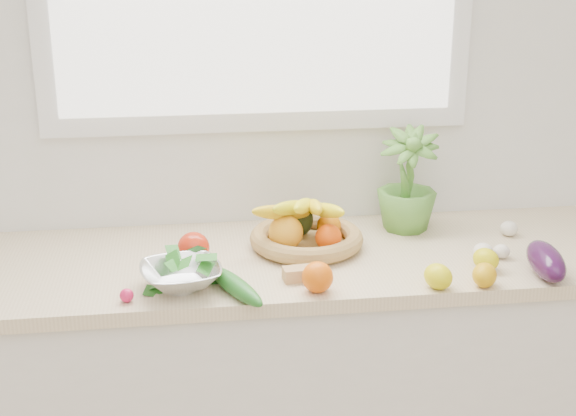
{
  "coord_description": "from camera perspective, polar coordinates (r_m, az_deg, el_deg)",
  "views": [
    {
      "loc": [
        -0.23,
        -0.16,
        1.79
      ],
      "look_at": [
        0.05,
        1.93,
        1.05
      ],
      "focal_mm": 50.0,
      "sensor_mm": 36.0,
      "label": 1
    }
  ],
  "objects": [
    {
      "name": "back_wall",
      "position": [
        2.46,
        -2.18,
        9.02
      ],
      "size": [
        4.5,
        0.02,
        2.7
      ],
      "primitive_type": "cube",
      "color": "white",
      "rests_on": "ground"
    },
    {
      "name": "counter_cabinet",
      "position": [
        2.52,
        -1.22,
        -13.34
      ],
      "size": [
        2.2,
        0.58,
        0.86
      ],
      "primitive_type": "cube",
      "color": "silver",
      "rests_on": "ground"
    },
    {
      "name": "countertop",
      "position": [
        2.31,
        -1.3,
        -3.88
      ],
      "size": [
        2.24,
        0.62,
        0.04
      ],
      "primitive_type": "cube",
      "color": "beige",
      "rests_on": "counter_cabinet"
    },
    {
      "name": "orange_loose",
      "position": [
        2.07,
        2.11,
        -4.93
      ],
      "size": [
        0.09,
        0.09,
        0.08
      ],
      "primitive_type": "sphere",
      "rotation": [
        0.0,
        0.0,
        0.05
      ],
      "color": "#EC5D07",
      "rests_on": "countertop"
    },
    {
      "name": "lemon_a",
      "position": [
        2.12,
        10.63,
        -4.8
      ],
      "size": [
        0.09,
        0.1,
        0.07
      ],
      "primitive_type": "ellipsoid",
      "rotation": [
        0.0,
        0.0,
        0.37
      ],
      "color": "yellow",
      "rests_on": "countertop"
    },
    {
      "name": "lemon_b",
      "position": [
        2.16,
        13.8,
        -4.65
      ],
      "size": [
        0.09,
        0.1,
        0.06
      ],
      "primitive_type": "ellipsoid",
      "rotation": [
        0.0,
        0.0,
        -0.36
      ],
      "color": "#D89C0B",
      "rests_on": "countertop"
    },
    {
      "name": "lemon_c",
      "position": [
        2.26,
        13.89,
        -3.56
      ],
      "size": [
        0.09,
        0.1,
        0.06
      ],
      "primitive_type": "ellipsoid",
      "rotation": [
        0.0,
        0.0,
        0.5
      ],
      "color": "#D6CD0B",
      "rests_on": "countertop"
    },
    {
      "name": "apple",
      "position": [
        2.25,
        -6.73,
        -2.83
      ],
      "size": [
        0.1,
        0.1,
        0.09
      ],
      "primitive_type": "sphere",
      "rotation": [
        0.0,
        0.0,
        0.13
      ],
      "color": "red",
      "rests_on": "countertop"
    },
    {
      "name": "ginger",
      "position": [
        2.14,
        1.15,
        -4.67
      ],
      "size": [
        0.12,
        0.06,
        0.04
      ],
      "primitive_type": "cube",
      "rotation": [
        0.0,
        0.0,
        0.1
      ],
      "color": "tan",
      "rests_on": "countertop"
    },
    {
      "name": "garlic_a",
      "position": [
        2.36,
        14.94,
        -2.99
      ],
      "size": [
        0.06,
        0.06,
        0.04
      ],
      "primitive_type": "ellipsoid",
      "rotation": [
        0.0,
        0.0,
        0.35
      ],
      "color": "silver",
      "rests_on": "countertop"
    },
    {
      "name": "garlic_b",
      "position": [
        2.53,
        15.44,
        -1.41
      ],
      "size": [
        0.06,
        0.06,
        0.05
      ],
      "primitive_type": "ellipsoid",
      "rotation": [
        0.0,
        0.0,
        -0.22
      ],
      "color": "silver",
      "rests_on": "countertop"
    },
    {
      "name": "garlic_c",
      "position": [
        2.33,
        13.71,
        -3.03
      ],
      "size": [
        0.07,
        0.07,
        0.05
      ],
      "primitive_type": "ellipsoid",
      "rotation": [
        0.0,
        0.0,
        0.15
      ],
      "color": "white",
      "rests_on": "countertop"
    },
    {
      "name": "eggplant",
      "position": [
        2.26,
        17.86,
        -3.6
      ],
      "size": [
        0.11,
        0.22,
        0.09
      ],
      "primitive_type": "ellipsoid",
      "rotation": [
        0.0,
        0.0,
        -0.11
      ],
      "color": "#2F0D32",
      "rests_on": "countertop"
    },
    {
      "name": "cucumber",
      "position": [
        2.06,
        -3.79,
        -5.54
      ],
      "size": [
        0.16,
        0.27,
        0.05
      ],
      "primitive_type": "ellipsoid",
      "rotation": [
        0.0,
        0.0,
        0.43
      ],
      "color": "#1C5B1B",
      "rests_on": "countertop"
    },
    {
      "name": "radish",
      "position": [
        2.06,
        -11.41,
        -6.11
      ],
      "size": [
        0.04,
        0.04,
        0.04
      ],
      "primitive_type": "sphere",
      "rotation": [
        0.0,
        0.0,
        0.06
      ],
      "color": "#D91B51",
      "rests_on": "countertop"
    },
    {
      "name": "potted_herb",
      "position": [
        2.48,
        8.48,
        1.92
      ],
      "size": [
        0.23,
        0.23,
        0.33
      ],
      "primitive_type": "imported",
      "rotation": [
        0.0,
        0.0,
        -0.27
      ],
      "color": "#539034",
      "rests_on": "countertop"
    },
    {
      "name": "fruit_basket",
      "position": [
        2.34,
        1.24,
        -1.68
      ],
      "size": [
        0.43,
        0.43,
        0.18
      ],
      "color": "tan",
      "rests_on": "countertop"
    },
    {
      "name": "colander_with_spinach",
      "position": [
        2.09,
        -7.64,
        -4.36
      ],
      "size": [
        0.24,
        0.24,
        0.11
      ],
      "color": "silver",
      "rests_on": "countertop"
    }
  ]
}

